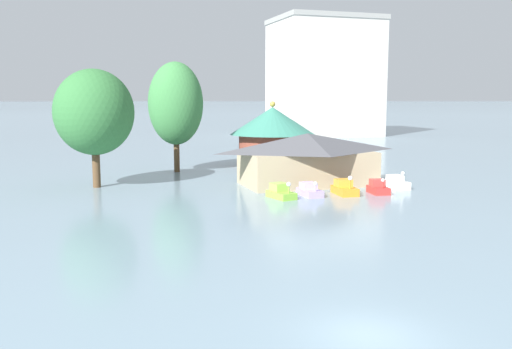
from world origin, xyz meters
TOP-DOWN VIEW (x-y plane):
  - ground_plane at (0.00, 0.00)m, footprint 2000.00×2000.00m
  - pedal_boat_lime at (6.43, 26.52)m, footprint 2.02×3.00m
  - pedal_boat_lavender at (9.17, 26.79)m, footprint 1.49×2.80m
  - pedal_boat_orange at (12.38, 26.53)m, footprint 1.79×3.02m
  - pedal_boat_red at (15.42, 26.03)m, footprint 1.66×2.43m
  - pedal_boat_white at (18.49, 28.01)m, footprint 1.65×2.74m
  - boathouse at (11.39, 32.53)m, footprint 13.29×7.64m
  - green_roof_pavilion at (13.04, 47.40)m, footprint 10.41×10.41m
  - shoreline_tree_tall_left at (-8.16, 37.12)m, footprint 7.37×7.37m
  - shoreline_tree_mid at (0.91, 45.70)m, footprint 6.15×6.15m
  - background_building_block at (42.04, 95.90)m, footprint 21.43×18.02m

SIDE VIEW (x-z plane):
  - ground_plane at x=0.00m, z-range 0.00..0.00m
  - pedal_boat_lavender at x=9.17m, z-range -0.25..1.16m
  - pedal_boat_red at x=15.42m, z-range -0.25..1.23m
  - pedal_boat_lime at x=6.43m, z-range -0.27..1.26m
  - pedal_boat_white at x=18.49m, z-range -0.37..1.37m
  - pedal_boat_orange at x=12.38m, z-range -0.38..1.43m
  - boathouse at x=11.39m, z-range 0.13..5.12m
  - green_roof_pavilion at x=13.04m, z-range 0.07..8.00m
  - shoreline_tree_tall_left at x=-8.16m, z-range 1.52..12.57m
  - shoreline_tree_mid at x=0.91m, z-range 1.53..13.89m
  - background_building_block at x=42.04m, z-range 0.02..25.34m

